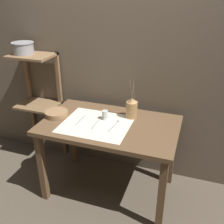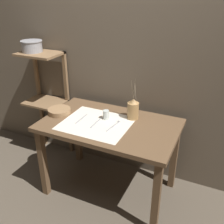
# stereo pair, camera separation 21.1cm
# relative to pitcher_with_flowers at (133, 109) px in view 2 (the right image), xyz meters

# --- Properties ---
(ground_plane) EXTENTS (12.00, 12.00, 0.00)m
(ground_plane) POSITION_rel_pitcher_with_flowers_xyz_m (-0.16, -0.18, -0.87)
(ground_plane) COLOR brown
(stone_wall_back) EXTENTS (7.00, 0.06, 2.40)m
(stone_wall_back) POSITION_rel_pitcher_with_flowers_xyz_m (-0.16, 0.31, 0.33)
(stone_wall_back) COLOR brown
(stone_wall_back) RESTS_ON ground_plane
(wooden_table) EXTENTS (1.25, 0.76, 0.78)m
(wooden_table) POSITION_rel_pitcher_with_flowers_xyz_m (-0.16, -0.18, -0.20)
(wooden_table) COLOR brown
(wooden_table) RESTS_ON ground_plane
(wooden_shelf_unit) EXTENTS (0.45, 0.33, 1.27)m
(wooden_shelf_unit) POSITION_rel_pitcher_with_flowers_xyz_m (-1.11, 0.14, -0.00)
(wooden_shelf_unit) COLOR brown
(wooden_shelf_unit) RESTS_ON ground_plane
(linen_cloth) EXTENTS (0.61, 0.53, 0.00)m
(linen_cloth) POSITION_rel_pitcher_with_flowers_xyz_m (-0.27, -0.23, -0.09)
(linen_cloth) COLOR beige
(linen_cloth) RESTS_ON wooden_table
(pitcher_with_flowers) EXTENTS (0.11, 0.11, 0.40)m
(pitcher_with_flowers) POSITION_rel_pitcher_with_flowers_xyz_m (0.00, 0.00, 0.00)
(pitcher_with_flowers) COLOR #A87F4C
(pitcher_with_flowers) RESTS_ON wooden_table
(wooden_bowl) EXTENTS (0.22, 0.22, 0.05)m
(wooden_bowl) POSITION_rel_pitcher_with_flowers_xyz_m (-0.69, -0.20, -0.07)
(wooden_bowl) COLOR #8E6B47
(wooden_bowl) RESTS_ON wooden_table
(glass_tumbler_near) EXTENTS (0.06, 0.06, 0.09)m
(glass_tumbler_near) POSITION_rel_pitcher_with_flowers_xyz_m (-0.22, -0.12, -0.05)
(glass_tumbler_near) COLOR #B7C1BC
(glass_tumbler_near) RESTS_ON wooden_table
(knife_center) EXTENTS (0.01, 0.21, 0.00)m
(knife_center) POSITION_rel_pitcher_with_flowers_xyz_m (-0.43, -0.22, -0.09)
(knife_center) COLOR #939399
(knife_center) RESTS_ON wooden_table
(fork_inner) EXTENTS (0.01, 0.21, 0.00)m
(fork_inner) POSITION_rel_pitcher_with_flowers_xyz_m (-0.27, -0.23, -0.09)
(fork_inner) COLOR #939399
(fork_inner) RESTS_ON wooden_table
(spoon_inner) EXTENTS (0.05, 0.22, 0.02)m
(spoon_inner) POSITION_rel_pitcher_with_flowers_xyz_m (-0.09, -0.17, -0.09)
(spoon_inner) COLOR #939399
(spoon_inner) RESTS_ON wooden_table
(metal_pot_large) EXTENTS (0.23, 0.23, 0.12)m
(metal_pot_large) POSITION_rel_pitcher_with_flowers_xyz_m (-1.20, 0.10, 0.46)
(metal_pot_large) COLOR #939399
(metal_pot_large) RESTS_ON wooden_shelf_unit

